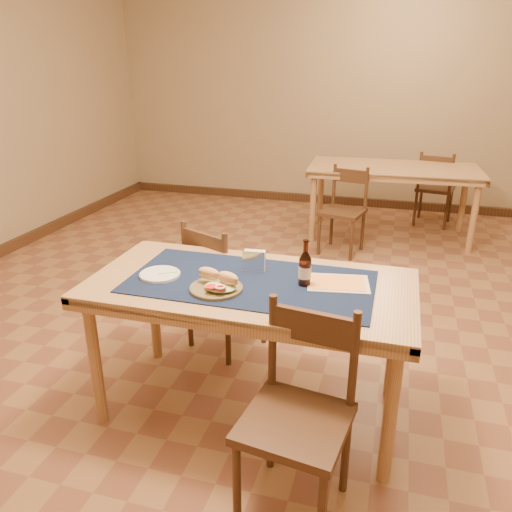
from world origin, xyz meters
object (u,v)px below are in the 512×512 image
(back_table, at_px, (393,175))
(chair_main_far, at_px, (222,284))
(chair_main_near, at_px, (299,413))
(sandwich_plate, at_px, (218,285))
(main_table, at_px, (250,297))
(napkin_holder, at_px, (254,261))
(beer_bottle, at_px, (305,269))

(back_table, bearing_deg, chair_main_far, -110.23)
(chair_main_near, bearing_deg, sandwich_plate, 140.55)
(main_table, height_order, chair_main_far, chair_main_far)
(napkin_holder, bearing_deg, chair_main_near, -60.52)
(chair_main_near, height_order, sandwich_plate, chair_main_near)
(chair_main_far, bearing_deg, beer_bottle, -39.90)
(main_table, bearing_deg, beer_bottle, 6.23)
(sandwich_plate, height_order, beer_bottle, beer_bottle)
(sandwich_plate, bearing_deg, main_table, 50.58)
(napkin_holder, bearing_deg, main_table, -81.57)
(chair_main_far, height_order, napkin_holder, chair_main_far)
(main_table, bearing_deg, sandwich_plate, -129.42)
(sandwich_plate, bearing_deg, chair_main_near, -39.45)
(back_table, xyz_separation_m, beer_bottle, (-0.34, -3.11, 0.17))
(back_table, distance_m, sandwich_plate, 3.36)
(chair_main_near, distance_m, napkin_holder, 0.85)
(back_table, xyz_separation_m, napkin_holder, (-0.62, -3.00, 0.14))
(main_table, xyz_separation_m, beer_bottle, (0.26, 0.03, 0.17))
(beer_bottle, bearing_deg, main_table, -173.77)
(main_table, bearing_deg, back_table, 79.12)
(chair_main_near, bearing_deg, beer_bottle, 99.66)
(main_table, relative_size, beer_bottle, 6.94)
(napkin_holder, bearing_deg, chair_main_far, 129.04)
(chair_main_near, height_order, napkin_holder, chair_main_near)
(chair_main_near, bearing_deg, chair_main_far, 123.36)
(back_table, relative_size, napkin_holder, 13.78)
(main_table, relative_size, sandwich_plate, 6.30)
(main_table, distance_m, beer_bottle, 0.32)
(chair_main_far, distance_m, sandwich_plate, 0.80)
(napkin_holder, bearing_deg, sandwich_plate, -109.50)
(back_table, distance_m, napkin_holder, 3.07)
(chair_main_near, xyz_separation_m, beer_bottle, (-0.10, 0.57, 0.38))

